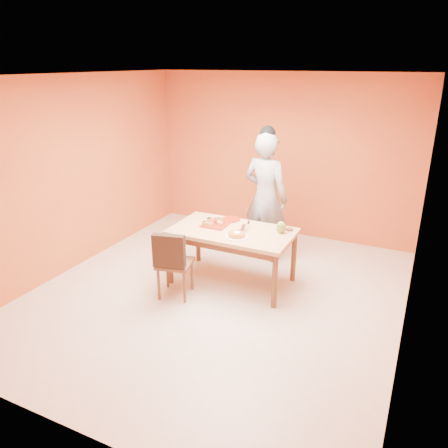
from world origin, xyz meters
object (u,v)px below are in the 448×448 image
at_px(dining_chair, 174,262).
at_px(pastry_platter, 216,225).
at_px(magenta_glass, 280,227).
at_px(egg_ornament, 281,227).
at_px(checker_tin, 289,229).
at_px(person, 266,197).
at_px(sponge_cake, 237,234).
at_px(red_dinner_plate, 231,219).
at_px(dining_table, 232,237).

distance_m(dining_chair, pastry_platter, 0.81).
bearing_deg(magenta_glass, egg_ornament, -58.59).
xyz_separation_m(magenta_glass, checker_tin, (0.11, 0.07, -0.03)).
xyz_separation_m(pastry_platter, egg_ornament, (0.89, 0.12, 0.07)).
bearing_deg(person, sponge_cake, 102.24).
xyz_separation_m(dining_chair, red_dinner_plate, (0.33, 1.01, 0.29)).
distance_m(sponge_cake, checker_tin, 0.74).
bearing_deg(checker_tin, egg_ornament, -116.72).
bearing_deg(dining_table, dining_chair, -127.43).
distance_m(dining_table, checker_tin, 0.76).
bearing_deg(dining_chair, pastry_platter, 58.76).
bearing_deg(sponge_cake, red_dinner_plate, 120.79).
bearing_deg(dining_table, egg_ornament, 16.09).
distance_m(person, pastry_platter, 0.97).
height_order(person, sponge_cake, person).
distance_m(person, checker_tin, 0.86).
height_order(person, pastry_platter, person).
bearing_deg(red_dinner_plate, magenta_glass, -7.75).
relative_size(red_dinner_plate, sponge_cake, 1.17).
bearing_deg(magenta_glass, sponge_cake, -132.38).
distance_m(pastry_platter, checker_tin, 0.99).
bearing_deg(checker_tin, sponge_cake, -135.50).
height_order(dining_table, dining_chair, dining_chair).
distance_m(pastry_platter, sponge_cake, 0.51).
height_order(dining_chair, red_dinner_plate, dining_chair).
bearing_deg(sponge_cake, person, 92.25).
bearing_deg(magenta_glass, pastry_platter, -167.42).
xyz_separation_m(sponge_cake, checker_tin, (0.53, 0.52, -0.02)).
bearing_deg(checker_tin, dining_table, -155.20).
bearing_deg(pastry_platter, checker_tin, 14.83).
relative_size(egg_ornament, magenta_glass, 1.68).
bearing_deg(egg_ornament, checker_tin, 41.74).
relative_size(dining_table, sponge_cake, 7.35).
bearing_deg(sponge_cake, egg_ornament, 39.69).
bearing_deg(sponge_cake, pastry_platter, 148.54).
bearing_deg(dining_chair, person, 55.18).
bearing_deg(dining_chair, red_dinner_plate, 58.24).
distance_m(dining_table, egg_ornament, 0.66).
relative_size(dining_chair, person, 0.47).
relative_size(sponge_cake, magenta_glass, 2.33).
relative_size(dining_table, checker_tin, 17.07).
bearing_deg(egg_ornament, dining_chair, -164.67).
bearing_deg(egg_ornament, sponge_cake, -161.84).
bearing_deg(dining_chair, magenta_glass, 26.61).
height_order(egg_ornament, magenta_glass, egg_ornament).
xyz_separation_m(egg_ornament, checker_tin, (0.07, 0.14, -0.06)).
height_order(pastry_platter, red_dinner_plate, pastry_platter).
bearing_deg(person, dining_chair, 78.89).
bearing_deg(red_dinner_plate, dining_chair, -108.05).
relative_size(pastry_platter, red_dinner_plate, 1.29).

